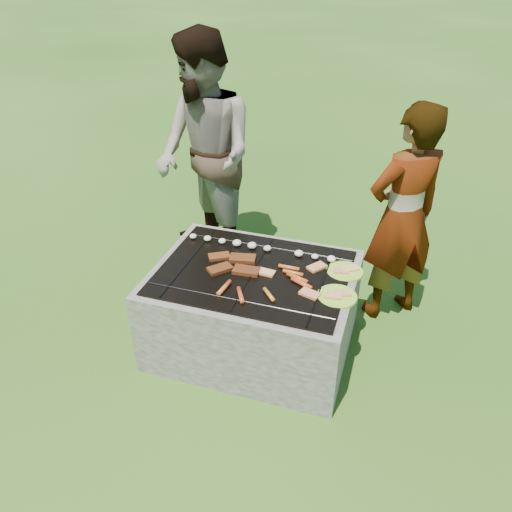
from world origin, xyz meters
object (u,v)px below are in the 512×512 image
Objects in this scene: plate_far at (345,271)px; plate_near at (337,296)px; cook at (402,218)px; bystander at (205,156)px; fire_pit at (254,312)px.

plate_near is (-0.00, -0.28, -0.00)m from plate_far.
cook is at bearing 68.90° from plate_near.
bystander is at bearing -49.84° from cook.
bystander is at bearing 126.96° from fire_pit.
plate_near is at bearing -9.80° from fire_pit.
plate_far reaches higher than fire_pit.
fire_pit is at bearing -12.75° from bystander.
bystander is (-0.73, 0.96, 0.68)m from fire_pit.
cook is at bearing 30.18° from bystander.
bystander reaches higher than cook.
cook is (0.86, 0.68, 0.52)m from fire_pit.
bystander reaches higher than plate_far.
cook is (0.30, 0.50, 0.19)m from plate_far.
bystander is at bearing 140.47° from plate_near.
cook is at bearing 58.86° from plate_far.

